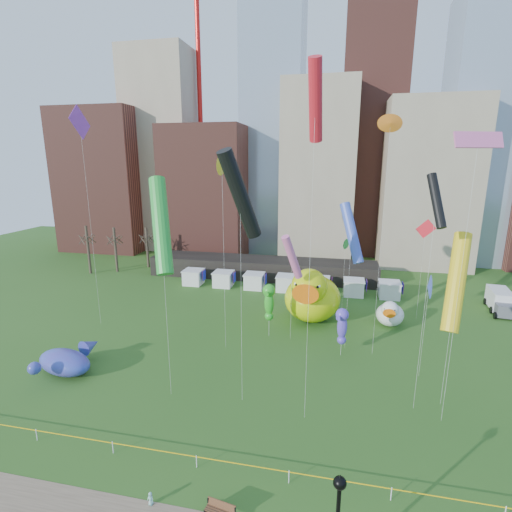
% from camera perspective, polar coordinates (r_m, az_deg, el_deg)
% --- Properties ---
extents(ground, '(160.00, 160.00, 0.00)m').
position_cam_1_polar(ground, '(28.73, -8.76, -28.53)').
color(ground, '#2A551A').
rests_on(ground, ground).
extents(skyline, '(101.00, 23.00, 68.00)m').
position_cam_1_polar(skyline, '(80.95, 8.14, 15.31)').
color(skyline, brown).
rests_on(skyline, ground).
extents(crane_left, '(23.00, 1.00, 76.00)m').
position_cam_1_polar(crane_left, '(92.79, -8.08, 31.11)').
color(crane_left, red).
rests_on(crane_left, ground).
extents(crane_right, '(23.00, 1.00, 76.00)m').
position_cam_1_polar(crane_right, '(90.97, 30.21, 29.89)').
color(crane_right, red).
rests_on(crane_right, ground).
extents(pavilion, '(38.00, 6.00, 3.20)m').
position_cam_1_polar(pavilion, '(65.28, 0.86, -1.81)').
color(pavilion, black).
rests_on(pavilion, ground).
extents(vendor_tents, '(33.24, 2.80, 2.40)m').
position_cam_1_polar(vendor_tents, '(58.99, 4.53, -4.10)').
color(vendor_tents, white).
rests_on(vendor_tents, ground).
extents(bare_trees, '(8.44, 6.44, 8.50)m').
position_cam_1_polar(bare_trees, '(72.96, -19.97, 0.97)').
color(bare_trees, '#382B21').
rests_on(bare_trees, ground).
extents(caution_tape, '(50.00, 0.06, 0.90)m').
position_cam_1_polar(caution_tape, '(28.28, -8.82, -27.51)').
color(caution_tape, white).
rests_on(caution_tape, ground).
extents(big_duck, '(7.66, 9.72, 7.20)m').
position_cam_1_polar(big_duck, '(47.71, 8.26, -5.84)').
color(big_duck, '#D1E50B').
rests_on(big_duck, ground).
extents(small_duck, '(3.86, 4.70, 3.40)m').
position_cam_1_polar(small_duck, '(49.21, 19.22, -8.04)').
color(small_duck, white).
rests_on(small_duck, ground).
extents(seahorse_green, '(1.53, 1.86, 6.20)m').
position_cam_1_polar(seahorse_green, '(42.76, 1.95, -6.44)').
color(seahorse_green, silver).
rests_on(seahorse_green, ground).
extents(seahorse_purple, '(1.71, 1.90, 5.09)m').
position_cam_1_polar(seahorse_purple, '(40.04, 12.68, -9.72)').
color(seahorse_purple, silver).
rests_on(seahorse_purple, ground).
extents(whale_inflatable, '(6.29, 7.37, 2.53)m').
position_cam_1_polar(whale_inflatable, '(41.28, -26.29, -13.73)').
color(whale_inflatable, '#4F389A').
rests_on(whale_inflatable, ground).
extents(park_bench, '(1.81, 0.85, 0.89)m').
position_cam_1_polar(park_bench, '(25.67, -5.29, -33.34)').
color(park_bench, '#52361C').
rests_on(park_bench, footpath).
extents(box_truck, '(3.10, 6.63, 2.72)m').
position_cam_1_polar(box_truck, '(60.26, 32.47, -5.63)').
color(box_truck, white).
rests_on(box_truck, ground).
extents(toddler, '(0.32, 0.26, 0.82)m').
position_cam_1_polar(toddler, '(26.87, -15.36, -31.34)').
color(toddler, white).
rests_on(toddler, footpath).
extents(kite_0, '(0.98, 2.99, 25.50)m').
position_cam_1_polar(kite_0, '(26.40, 8.80, 21.69)').
color(kite_0, silver).
rests_on(kite_0, ground).
extents(kite_1, '(2.52, 2.89, 11.90)m').
position_cam_1_polar(kite_1, '(41.04, 5.37, -0.18)').
color(kite_1, silver).
rests_on(kite_1, ground).
extents(kite_2, '(3.13, 3.93, 20.26)m').
position_cam_1_polar(kite_2, '(28.31, -2.37, 9.00)').
color(kite_2, silver).
rests_on(kite_2, ground).
extents(kite_3, '(3.24, 4.39, 18.23)m').
position_cam_1_polar(kite_3, '(30.22, -13.89, 4.42)').
color(kite_3, silver).
rests_on(kite_3, ground).
extents(kite_4, '(0.24, 1.86, 19.80)m').
position_cam_1_polar(kite_4, '(37.76, -5.07, 13.11)').
color(kite_4, silver).
rests_on(kite_4, ground).
extents(kite_5, '(2.98, 3.38, 15.39)m').
position_cam_1_polar(kite_5, '(39.12, 13.98, 3.34)').
color(kite_5, silver).
rests_on(kite_5, ground).
extents(kite_6, '(1.58, 0.72, 23.39)m').
position_cam_1_polar(kite_6, '(38.20, 19.29, 17.91)').
color(kite_6, silver).
rests_on(kite_6, ground).
extents(kite_7, '(0.05, 3.60, 25.15)m').
position_cam_1_polar(kite_7, '(47.76, -24.61, 17.15)').
color(kite_7, silver).
rests_on(kite_7, ground).
extents(kite_8, '(2.06, 1.23, 12.65)m').
position_cam_1_polar(kite_8, '(50.07, 23.82, 3.49)').
color(kite_8, silver).
rests_on(kite_8, ground).
extents(kite_9, '(3.33, 1.65, 21.14)m').
position_cam_1_polar(kite_9, '(29.16, 30.08, 14.43)').
color(kite_9, silver).
rests_on(kite_9, ground).
extents(kite_10, '(1.56, 2.34, 18.54)m').
position_cam_1_polar(kite_10, '(29.94, 25.18, 7.37)').
color(kite_10, silver).
rests_on(kite_10, ground).
extents(kite_11, '(0.64, 1.22, 10.06)m').
position_cam_1_polar(kite_11, '(48.36, 13.11, 1.71)').
color(kite_11, silver).
rests_on(kite_11, ground).
extents(kite_12, '(2.57, 4.53, 14.17)m').
position_cam_1_polar(kite_12, '(32.70, 27.56, -3.43)').
color(kite_12, silver).
rests_on(kite_12, ground).
extents(kite_13, '(0.52, 2.02, 9.68)m').
position_cam_1_polar(kite_13, '(36.78, 24.23, -4.18)').
color(kite_13, silver).
rests_on(kite_13, ground).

